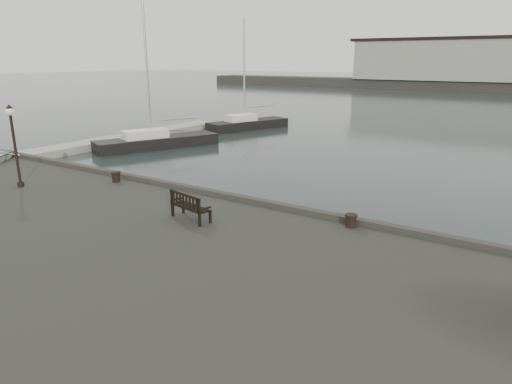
% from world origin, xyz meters
% --- Properties ---
extents(ground, '(400.00, 400.00, 0.00)m').
position_xyz_m(ground, '(0.00, 0.00, 0.00)').
color(ground, black).
rests_on(ground, ground).
extents(pontoon, '(2.00, 24.00, 0.50)m').
position_xyz_m(pontoon, '(-20.00, 10.00, 0.25)').
color(pontoon, '#A1A096').
rests_on(pontoon, ground).
extents(breakwater, '(140.00, 9.50, 12.20)m').
position_xyz_m(breakwater, '(-4.56, 92.00, 4.30)').
color(breakwater, '#383530').
rests_on(breakwater, ground).
extents(bench, '(1.53, 0.78, 0.84)m').
position_xyz_m(bench, '(-0.64, -2.59, 1.83)').
color(bench, black).
rests_on(bench, quay).
extents(bollard_left, '(0.44, 0.44, 0.41)m').
position_xyz_m(bollard_left, '(-6.14, -0.79, 1.77)').
color(bollard_left, black).
rests_on(bollard_left, quay).
extents(bollard_right, '(0.44, 0.44, 0.39)m').
position_xyz_m(bollard_right, '(3.74, -0.50, 1.75)').
color(bollard_right, black).
rests_on(bollard_right, quay).
extents(lamp_post, '(0.32, 0.32, 3.16)m').
position_xyz_m(lamp_post, '(-8.68, -3.30, 3.58)').
color(lamp_post, black).
rests_on(lamp_post, quay).
extents(yacht_c, '(5.62, 9.15, 12.25)m').
position_xyz_m(yacht_c, '(-15.98, 11.32, 0.25)').
color(yacht_c, black).
rests_on(yacht_c, ground).
extents(yacht_d, '(4.73, 8.36, 10.40)m').
position_xyz_m(yacht_d, '(-15.69, 22.84, 0.23)').
color(yacht_d, black).
rests_on(yacht_d, ground).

